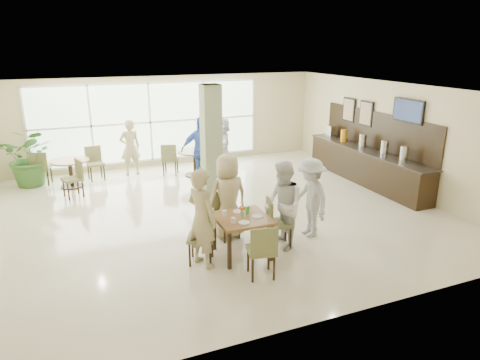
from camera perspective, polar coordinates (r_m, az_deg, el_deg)
name	(u,v)px	position (r m, az deg, el deg)	size (l,w,h in m)	color
ground	(213,211)	(9.99, -3.68, -4.21)	(10.00, 10.00, 0.00)	beige
room_shell	(211,140)	(9.49, -3.88, 5.37)	(10.00, 10.00, 10.00)	white
window_bank	(150,122)	(13.68, -11.87, 7.54)	(7.00, 0.04, 7.00)	silver
column	(211,141)	(10.79, -3.86, 5.22)	(0.45, 0.45, 2.80)	#6E7F58
main_table	(242,222)	(7.75, 0.27, -5.61)	(0.95, 0.95, 0.75)	brown
round_table_left	(70,167)	(12.41, -21.71, 1.62)	(1.02, 1.02, 0.75)	brown
round_table_right	(195,157)	(12.62, -6.05, 3.03)	(1.00, 1.00, 0.75)	brown
chairs_main_table	(242,231)	(7.84, 0.27, -6.76)	(2.14, 2.15, 0.95)	olive
chairs_table_left	(70,170)	(12.44, -21.73, 1.27)	(1.93, 1.97, 0.95)	olive
chairs_table_right	(197,160)	(12.65, -5.70, 2.73)	(2.01, 1.73, 0.95)	olive
tabletop_clutter	(242,213)	(7.71, 0.21, -4.49)	(0.67, 0.73, 0.21)	white
buffet_counter	(366,163)	(12.44, 16.44, 2.19)	(0.64, 4.70, 1.95)	black
wall_tv	(408,111)	(11.46, 21.51, 8.59)	(0.06, 1.00, 0.58)	black
framed_art_a	(366,114)	(12.71, 16.46, 8.50)	(0.05, 0.55, 0.70)	black
framed_art_b	(349,110)	(13.33, 14.32, 9.07)	(0.05, 0.55, 0.70)	black
potted_plant	(30,157)	(12.91, -26.15, 2.76)	(1.44, 1.44, 1.59)	#376829
teen_left	(202,218)	(7.36, -5.09, -5.10)	(0.64, 0.42, 1.76)	tan
teen_far	(228,196)	(8.43, -1.64, -2.20)	(0.84, 0.46, 1.71)	tan
teen_right	(283,206)	(8.02, 5.76, -3.41)	(0.82, 0.64, 1.69)	white
teen_standing	(310,198)	(8.62, 9.35, -2.32)	(1.04, 0.60, 1.61)	#B6B6B9
adult_a	(201,151)	(11.74, -5.19, 3.92)	(1.10, 0.63, 1.88)	#476FD5
adult_b	(222,145)	(12.79, -2.42, 4.68)	(1.57, 0.68, 1.69)	white
adult_standing	(130,148)	(12.94, -14.43, 4.21)	(0.60, 0.40, 1.66)	tan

